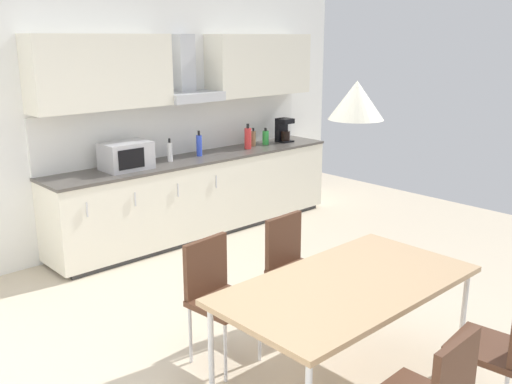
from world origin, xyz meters
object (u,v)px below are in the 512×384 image
(bottle_white, at_px, (170,152))
(dining_table, at_px, (348,288))
(coffee_maker, at_px, (283,130))
(chair_near_right, at_px, (504,340))
(chair_far_right, at_px, (293,260))
(microwave, at_px, (126,156))
(bottle_blue, at_px, (199,145))
(chair_far_left, at_px, (216,288))
(bottle_green, at_px, (266,137))
(pendant_lamp, at_px, (356,100))
(bottle_red, at_px, (248,138))
(bottle_brown, at_px, (253,138))

(bottle_white, bearing_deg, dining_table, -104.36)
(coffee_maker, bearing_deg, chair_near_right, -118.87)
(dining_table, bearing_deg, chair_far_right, 65.58)
(microwave, bearing_deg, dining_table, -94.55)
(bottle_blue, height_order, chair_near_right, bottle_blue)
(chair_near_right, bearing_deg, chair_far_left, 115.15)
(microwave, bearing_deg, chair_near_right, -87.83)
(coffee_maker, relative_size, chair_far_left, 0.34)
(dining_table, xyz_separation_m, chair_near_right, (0.39, -0.83, -0.16))
(bottle_green, bearing_deg, dining_table, -125.94)
(microwave, height_order, pendant_lamp, pendant_lamp)
(coffee_maker, relative_size, bottle_green, 1.45)
(coffee_maker, height_order, bottle_white, coffee_maker)
(coffee_maker, xyz_separation_m, chair_far_left, (-2.93, -2.25, -0.52))
(bottle_blue, xyz_separation_m, dining_table, (-1.20, -3.08, -0.33))
(bottle_green, height_order, chair_far_left, bottle_green)
(bottle_red, bearing_deg, bottle_brown, 26.76)
(bottle_white, relative_size, pendant_lamp, 0.79)
(dining_table, height_order, chair_near_right, chair_near_right)
(bottle_red, height_order, chair_far_right, bottle_red)
(bottle_blue, xyz_separation_m, pendant_lamp, (-1.20, -3.08, 0.84))
(bottle_white, xyz_separation_m, dining_table, (-0.78, -3.06, -0.31))
(chair_near_right, bearing_deg, coffee_maker, 61.13)
(bottle_red, xyz_separation_m, chair_far_right, (-1.51, -2.19, -0.50))
(bottle_white, height_order, pendant_lamp, pendant_lamp)
(bottle_red, bearing_deg, chair_far_left, -135.98)
(microwave, height_order, chair_near_right, microwave)
(bottle_white, bearing_deg, chair_near_right, -95.79)
(bottle_red, bearing_deg, bottle_blue, 175.06)
(chair_far_left, bearing_deg, chair_near_right, -64.85)
(dining_table, bearing_deg, bottle_red, 58.08)
(microwave, distance_m, coffee_maker, 2.30)
(microwave, distance_m, dining_table, 3.08)
(microwave, xyz_separation_m, bottle_green, (2.00, 0.04, -0.05))
(bottle_white, height_order, bottle_brown, bottle_white)
(pendant_lamp, bearing_deg, bottle_white, 75.64)
(bottle_red, bearing_deg, bottle_white, 177.90)
(bottle_red, height_order, chair_near_right, bottle_red)
(chair_far_right, xyz_separation_m, pendant_lamp, (-0.38, -0.83, 1.33))
(bottle_brown, height_order, bottle_blue, bottle_blue)
(bottle_blue, bearing_deg, pendant_lamp, -111.20)
(dining_table, relative_size, chair_near_right, 1.94)
(microwave, height_order, chair_far_left, microwave)
(bottle_red, height_order, bottle_blue, bottle_red)
(microwave, relative_size, chair_far_right, 0.55)
(microwave, height_order, coffee_maker, coffee_maker)
(dining_table, relative_size, chair_far_left, 1.94)
(bottle_green, distance_m, dining_table, 3.82)
(coffee_maker, xyz_separation_m, dining_table, (-2.54, -3.07, -0.35))
(chair_far_right, height_order, pendant_lamp, pendant_lamp)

